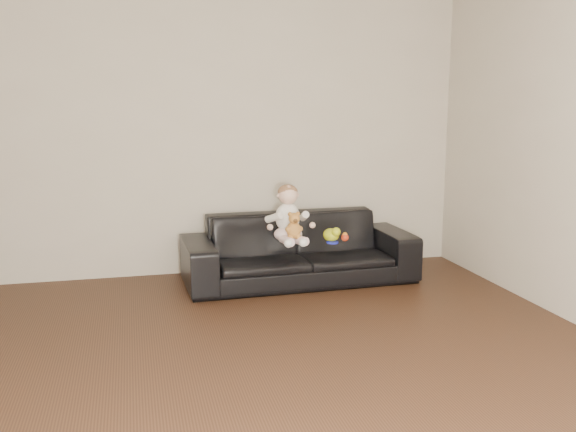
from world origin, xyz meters
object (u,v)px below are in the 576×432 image
object	(u,v)px
toy_rattle	(345,237)
baby	(288,217)
toy_green	(331,235)
sofa	(299,249)
toy_blue_disc	(332,242)
teddy_bear	(294,226)

from	to	relation	value
toy_rattle	baby	bearing A→B (deg)	169.02
toy_green	sofa	bearing A→B (deg)	142.81
sofa	toy_blue_disc	size ratio (longest dim) A/B	19.97
baby	toy_rattle	bearing A→B (deg)	-25.16
teddy_bear	toy_rattle	distance (m)	0.48
teddy_bear	toy_green	xyz separation A→B (m)	(0.34, 0.08, -0.11)
sofa	toy_blue_disc	world-z (taller)	sofa
teddy_bear	toy_green	size ratio (longest dim) A/B	1.37
teddy_bear	toy_blue_disc	distance (m)	0.37
baby	teddy_bear	distance (m)	0.16
baby	toy_blue_disc	size ratio (longest dim) A/B	4.89
toy_rattle	toy_green	bearing A→B (deg)	168.70
toy_rattle	toy_blue_disc	size ratio (longest dim) A/B	0.67
baby	teddy_bear	world-z (taller)	baby
sofa	toy_green	size ratio (longest dim) A/B	12.25
baby	toy_blue_disc	world-z (taller)	baby
sofa	toy_rattle	size ratio (longest dim) A/B	29.76
toy_rattle	toy_blue_disc	bearing A→B (deg)	-161.70
sofa	toy_green	distance (m)	0.33
baby	toy_blue_disc	distance (m)	0.43
teddy_bear	toy_rattle	xyz separation A→B (m)	(0.46, 0.06, -0.13)
toy_blue_disc	baby	bearing A→B (deg)	159.23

